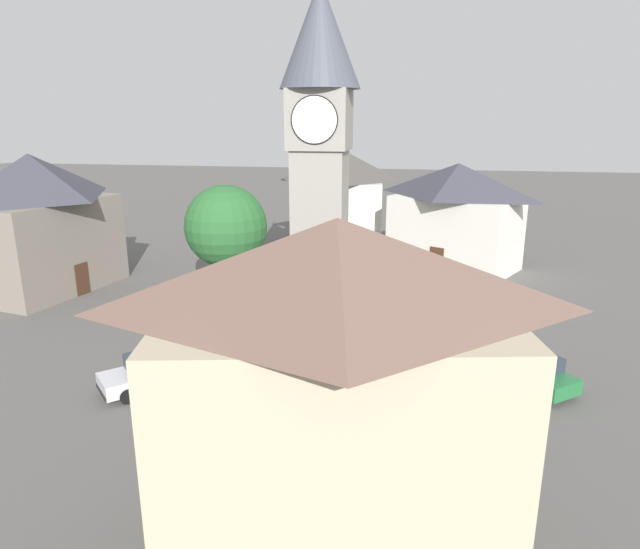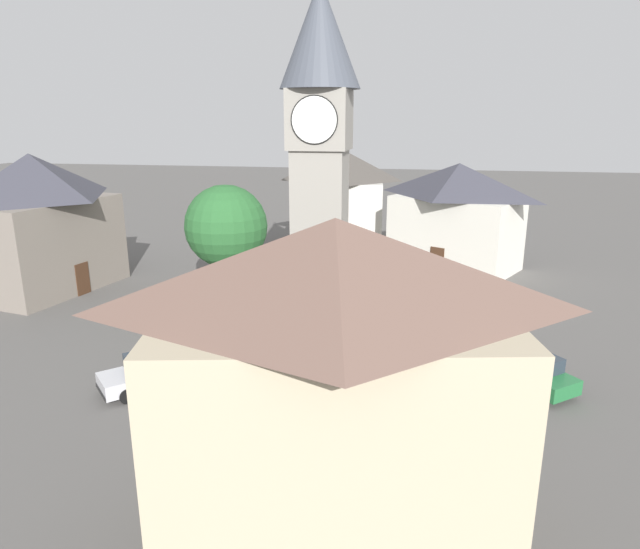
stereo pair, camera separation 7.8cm
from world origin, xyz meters
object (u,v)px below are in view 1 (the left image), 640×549
object	(u,v)px
building_shop_left	(456,216)
tree	(226,226)
car_silver_kerb	(151,371)
building_corner_back	(336,394)
building_terrace_right	(340,198)
car_red_corner	(529,369)
building_hall_far	(37,222)
clock_tower	(320,136)
pedestrian	(471,316)
car_blue_kerb	(367,363)
road_sign	(300,270)

from	to	relation	value
building_shop_left	tree	bearing A→B (deg)	-146.46
car_silver_kerb	building_corner_back	distance (m)	12.56
building_terrace_right	car_red_corner	bearing A→B (deg)	-64.57
building_hall_far	building_corner_back	bearing A→B (deg)	-40.72
clock_tower	building_hall_far	distance (m)	20.81
car_red_corner	pedestrian	xyz separation A→B (m)	(-2.01, 5.74, 0.25)
tree	building_shop_left	world-z (taller)	building_shop_left
car_blue_kerb	building_terrace_right	xyz separation A→B (m)	(-5.01, 25.86, 3.66)
clock_tower	building_hall_far	xyz separation A→B (m)	(-19.64, 3.83, -5.73)
clock_tower	car_silver_kerb	world-z (taller)	clock_tower
pedestrian	tree	world-z (taller)	tree
tree	building_shop_left	bearing A→B (deg)	33.54
car_red_corner	car_silver_kerb	bearing A→B (deg)	-168.97
clock_tower	building_terrace_right	xyz separation A→B (m)	(-1.87, 20.13, -5.93)
car_silver_kerb	pedestrian	xyz separation A→B (m)	(13.97, 8.85, 0.25)
building_shop_left	building_corner_back	xyz separation A→B (m)	(-4.53, -30.44, 0.52)
car_silver_kerb	building_hall_far	size ratio (longest dim) A/B	0.39
clock_tower	building_shop_left	distance (m)	17.66
road_sign	car_silver_kerb	bearing A→B (deg)	-105.75
tree	building_terrace_right	bearing A→B (deg)	71.78
car_blue_kerb	car_red_corner	size ratio (longest dim) A/B	0.97
pedestrian	car_red_corner	bearing A→B (deg)	-70.74
car_silver_kerb	car_red_corner	distance (m)	16.28
car_red_corner	building_corner_back	size ratio (longest dim) A/B	0.44
pedestrian	tree	bearing A→B (deg)	164.75
car_blue_kerb	tree	bearing A→B (deg)	133.87
building_shop_left	car_silver_kerb	bearing A→B (deg)	-121.03
building_terrace_right	building_hall_far	bearing A→B (deg)	-137.45
car_red_corner	pedestrian	world-z (taller)	pedestrian
building_hall_far	road_sign	bearing A→B (deg)	3.43
road_sign	car_blue_kerb	bearing A→B (deg)	-63.42
building_terrace_right	tree	bearing A→B (deg)	-108.22
building_hall_far	road_sign	xyz separation A→B (m)	(17.47, 1.05, -2.71)
car_red_corner	building_hall_far	bearing A→B (deg)	163.32
clock_tower	building_hall_far	bearing A→B (deg)	168.97
clock_tower	car_red_corner	xyz separation A→B (m)	(10.12, -5.09, -9.58)
building_corner_back	road_sign	distance (m)	21.66
pedestrian	building_hall_far	size ratio (longest dim) A/B	0.16
clock_tower	building_shop_left	size ratio (longest dim) A/B	1.62
clock_tower	building_corner_back	bearing A→B (deg)	-78.31
car_blue_kerb	car_silver_kerb	distance (m)	9.33
car_blue_kerb	tree	distance (m)	15.03
building_terrace_right	road_sign	size ratio (longest dim) A/B	3.09
pedestrian	building_shop_left	bearing A→B (deg)	91.20
car_blue_kerb	car_red_corner	xyz separation A→B (m)	(6.98, 0.64, 0.00)
tree	building_hall_far	world-z (taller)	building_hall_far
tree	road_sign	world-z (taller)	tree
car_blue_kerb	building_terrace_right	world-z (taller)	building_terrace_right
pedestrian	building_terrace_right	bearing A→B (deg)	117.14
tree	car_blue_kerb	bearing A→B (deg)	-46.13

